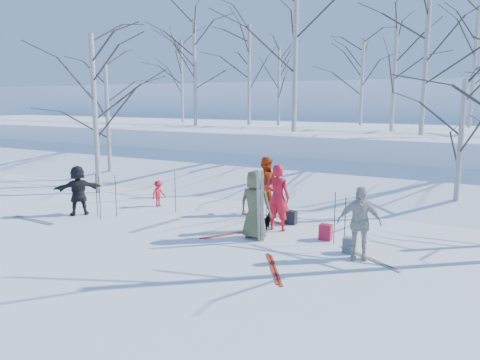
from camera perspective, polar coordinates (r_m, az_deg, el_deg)
The scene contains 42 objects.
ground at distance 12.82m, azimuth -3.29°, elevation -6.74°, with size 120.00×120.00×0.00m, color white.
snow_ramp at distance 18.90m, azimuth 8.15°, elevation -0.95°, with size 70.00×9.50×1.40m, color white.
snow_plateau at distance 28.27m, azimuth 15.54°, elevation 4.09°, with size 70.00×18.00×2.20m, color white.
far_hill at distance 48.83m, azimuth 21.54°, elevation 7.21°, with size 90.00×30.00×6.00m, color white.
skier_olive_center at distance 12.33m, azimuth 1.87°, elevation -2.99°, with size 0.89×0.58×1.83m, color #4E5331.
skier_red_north at distance 13.10m, azimuth 4.61°, elevation -2.13°, with size 0.69×0.45×1.89m, color red.
skier_redor_behind at distance 15.02m, azimuth 3.13°, elevation -0.65°, with size 0.90×0.70×1.85m, color #BA390E.
skier_red_seated at distance 16.31m, azimuth -9.90°, elevation -1.63°, with size 0.58×0.34×0.90m, color red.
skier_cream_east at distance 11.10m, azimuth 14.32°, elevation -5.08°, with size 1.00×0.42×1.71m, color beige.
skier_grey_west at distance 15.71m, azimuth -19.11°, elevation -1.18°, with size 1.48×0.47×1.60m, color black.
dog at distance 13.36m, azimuth 3.60°, elevation -4.97°, with size 0.26×0.58×0.49m, color black.
upright_ski_left at distance 11.99m, azimuth 2.26°, elevation -3.21°, with size 0.07×0.02×1.90m, color silver.
upright_ski_right at distance 11.96m, azimuth 2.74°, elevation -3.24°, with size 0.07×0.02×1.90m, color silver.
ski_pair_a at distance 11.40m, azimuth 15.36°, elevation -9.16°, with size 1.69×1.22×0.02m, color silver, non-canonical shape.
ski_pair_b at distance 10.39m, azimuth 4.15°, elevation -10.72°, with size 1.18×1.72×0.02m, color #B52619, non-canonical shape.
ski_pair_c at distance 13.96m, azimuth -10.15°, elevation -5.45°, with size 0.48×1.91×0.02m, color silver, non-canonical shape.
ski_pair_d at distance 15.63m, azimuth -23.88°, elevation -4.50°, with size 1.91×0.30×0.02m, color silver, non-canonical shape.
ski_pair_e at distance 14.51m, azimuth 2.77°, elevation -4.72°, with size 1.85×0.85×0.02m, color #B52619, non-canonical shape.
ski_pair_f at distance 12.92m, azimuth -0.87°, elevation -6.55°, with size 1.16×1.72×0.02m, color #B52619, non-canonical shape.
ski_pole_a at distance 14.21m, azimuth 3.28°, elevation -2.30°, with size 0.02×0.02×1.34m, color black.
ski_pole_b at distance 14.58m, azimuth 4.72°, elevation -2.00°, with size 0.02×0.02×1.34m, color black.
ski_pole_c at distance 15.38m, azimuth -17.09°, elevation -1.79°, with size 0.02×0.02×1.34m, color black.
ski_pole_d at distance 11.61m, azimuth 12.67°, elevation -5.30°, with size 0.02×0.02×1.34m, color black.
ski_pole_e at distance 14.94m, azimuth -16.73°, elevation -2.11°, with size 0.02×0.02×1.34m, color black.
ski_pole_f at distance 15.34m, azimuth -7.90°, elevation -1.47°, with size 0.02×0.02×1.34m, color black.
ski_pole_g at distance 15.13m, azimuth -14.91°, elevation -1.87°, with size 0.02×0.02×1.34m, color black.
ski_pole_h at distance 12.15m, azimuth 11.45°, elevation -4.58°, with size 0.02×0.02×1.34m, color black.
backpack_red at distance 12.54m, azimuth 10.40°, elevation -6.27°, with size 0.32×0.22×0.42m, color #AA1A33.
backpack_grey at distance 11.62m, azimuth 13.20°, elevation -7.77°, with size 0.30×0.20×0.38m, color #5C5F64.
backpack_dark at distance 13.96m, azimuth 6.21°, elevation -4.55°, with size 0.34×0.24×0.40m, color black.
birch_plateau_a at distance 26.49m, azimuth 4.74°, elevation 11.28°, with size 3.59×3.59×4.28m, color silver, non-canonical shape.
birch_plateau_b at distance 20.55m, azimuth 21.67°, elevation 13.20°, with size 4.66×4.66×5.80m, color silver, non-canonical shape.
birch_plateau_c at distance 21.53m, azimuth 6.76°, elevation 15.76°, with size 5.78×5.78×7.40m, color silver, non-canonical shape.
birch_plateau_e at distance 30.52m, azimuth -7.10°, elevation 11.75°, with size 4.12×4.12×5.03m, color silver, non-canonical shape.
birch_plateau_f at distance 27.19m, azimuth 26.63°, elevation 12.15°, with size 4.85×4.85×6.07m, color silver, non-canonical shape.
birch_plateau_g at distance 26.85m, azimuth 1.11°, elevation 12.62°, with size 4.46×4.46×5.51m, color silver, non-canonical shape.
birch_plateau_i at distance 26.46m, azimuth -5.55°, elevation 12.87°, with size 4.62×4.62×5.75m, color silver, non-canonical shape.
birch_plateau_j at distance 22.58m, azimuth 18.26°, elevation 11.61°, with size 3.88×3.88×4.69m, color silver, non-canonical shape.
birch_plateau_k at distance 27.44m, azimuth 14.64°, elevation 11.48°, with size 3.95×3.95×4.78m, color silver, non-canonical shape.
birch_edge_a at distance 19.02m, azimuth -17.26°, elevation 7.56°, with size 4.86×4.86×6.09m, color silver, non-canonical shape.
birch_edge_d at distance 22.24m, azimuth -15.83°, elevation 6.98°, with size 4.37×4.37×5.38m, color silver, non-canonical shape.
birch_edge_e at distance 16.16m, azimuth 25.24°, elevation 3.51°, with size 3.59×3.59×4.27m, color silver, non-canonical shape.
Camera 1 is at (6.61, -10.35, 3.65)m, focal length 35.00 mm.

